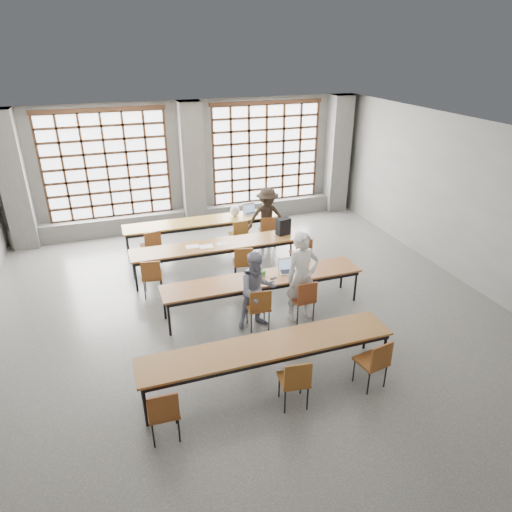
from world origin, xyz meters
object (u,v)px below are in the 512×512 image
Objects in this scene: chair_back_left at (152,244)px; chair_near_left at (163,410)px; red_pouch at (163,408)px; chair_back_right at (268,229)px; mouse at (308,270)px; laptop_back at (250,211)px; chair_mid_right at (302,252)px; backpack at (283,226)px; desk_row_a at (202,223)px; desk_row_b at (219,246)px; desk_row_d at (268,348)px; chair_near_mid at (295,378)px; desk_row_c at (263,280)px; plastic_bag at (235,211)px; chair_back_mid at (239,232)px; chair_front_right at (304,297)px; student_back at (267,218)px; student_female at (257,290)px; student_male at (302,277)px; chair_front_left at (259,305)px; chair_mid_left at (152,274)px; laptop_front at (287,268)px; green_box at (259,274)px; phone at (274,278)px; chair_mid_centre at (243,260)px; chair_near_right at (375,360)px.

chair_back_left is 5.54m from chair_near_left.
chair_back_right is at bearing 57.21° from red_pouch.
laptop_back is at bearing 90.85° from mouse.
chair_mid_right is 2.20× the size of backpack.
desk_row_a is 1.00× the size of desk_row_b.
chair_mid_right is at bearing 58.24° from desk_row_d.
backpack is (1.60, 0.05, 0.27)m from desk_row_b.
chair_near_mid reaches higher than mouse.
desk_row_c is 40.82× the size of mouse.
backpack is 1.74m from plastic_bag.
backpack is (3.55, 4.62, 0.39)m from chair_near_left.
chair_back_mid reaches higher than desk_row_b.
mouse is at bearing 60.37° from chair_front_right.
student_back is at bearing 86.01° from mouse.
student_female reaches higher than desk_row_c.
mouse is at bearing 50.62° from student_male.
chair_front_right is at bearing -93.07° from student_back.
plastic_bag is (0.76, 3.99, 0.11)m from student_female.
backpack is (0.24, 1.93, 0.18)m from mouse.
chair_near_mid reaches higher than desk_row_c.
red_pouch is (-1.70, -0.55, -0.16)m from desk_row_d.
student_female is 4.22m from laptop_back.
chair_front_left is 4.40× the size of red_pouch.
desk_row_d is 5.02m from chair_back_left.
desk_row_b is 1.91m from desk_row_c.
red_pouch is at bearing -135.16° from student_female.
desk_row_b is at bearing 109.94° from student_male.
laptop_front is at bearing -23.50° from chair_mid_left.
desk_row_c is 0.15m from green_box.
chair_near_mid is at bearing -104.06° from phone.
desk_row_a is at bearing 87.73° from desk_row_d.
student_back reaches higher than desk_row_b.
desk_row_a is 4.55× the size of chair_near_mid.
plastic_bag reaches higher than desk_row_b.
chair_back_left is 1.00× the size of chair_back_right.
chair_mid_centre is 4.03m from chair_near_right.
laptop_back is (0.30, 4.05, -0.11)m from student_male.
plastic_bag reaches higher than laptop_front.
student_female is at bearing -87.91° from desk_row_a.
student_male reaches higher than mouse.
desk_row_c is (0.41, -1.86, 0.00)m from desk_row_b.
chair_mid_centre is 1.00× the size of chair_mid_right.
chair_near_left is at bearing -107.37° from desk_row_a.
chair_mid_left is 8.98× the size of mouse.
mouse is (-0.44, -1.25, 0.21)m from chair_mid_right.
chair_mid_left is 2.20× the size of backpack.
mouse is at bearing 51.89° from desk_row_d.
student_back is at bearing 70.06° from desk_row_d.
green_box is (-0.65, 0.58, -0.12)m from student_male.
phone is at bearing -101.12° from laptop_back.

